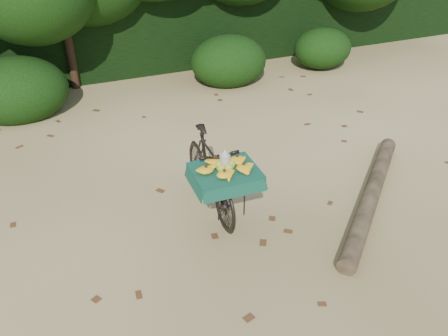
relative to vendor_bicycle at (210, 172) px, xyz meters
name	(u,v)px	position (x,y,z in m)	size (l,w,h in m)	color
ground	(251,193)	(0.67, 0.09, -0.58)	(80.00, 80.00, 0.00)	tan
vendor_bicycle	(210,172)	(0.00, 0.00, 0.00)	(0.84, 1.90, 1.14)	black
fallen_log	(371,195)	(2.18, -0.79, -0.46)	(0.24, 0.24, 3.33)	brown
hedge_backdrop	(140,29)	(0.67, 6.39, 0.32)	(26.00, 1.80, 1.80)	black
bush_clumps	(187,69)	(1.17, 4.39, -0.13)	(8.80, 1.70, 0.90)	black
leaf_litter	(233,172)	(0.67, 0.74, -0.58)	(7.00, 7.30, 0.01)	#522E16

